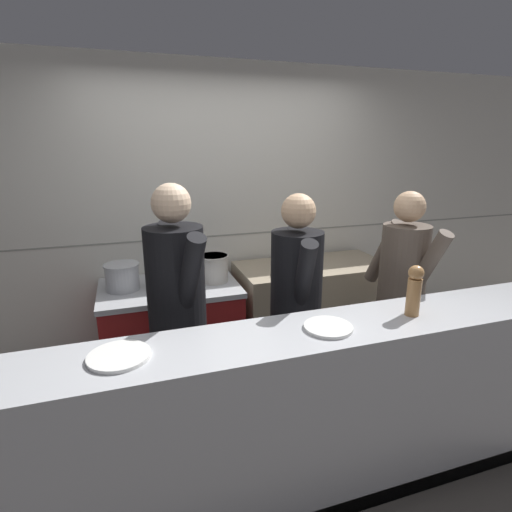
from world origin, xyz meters
TOP-DOWN VIEW (x-y plane):
  - ground_plane at (0.00, 0.00)m, footprint 14.00×14.00m
  - wall_back_tiled at (0.00, 1.50)m, footprint 8.00×0.06m
  - oven_range at (-0.56, 1.10)m, footprint 1.07×0.71m
  - prep_counter at (0.69, 1.10)m, footprint 1.32×0.65m
  - pass_counter at (0.14, -0.24)m, footprint 3.27×0.45m
  - stock_pot at (-0.90, 1.13)m, footprint 0.26×0.26m
  - sauce_pot at (-0.59, 1.10)m, footprint 0.24×0.24m
  - braising_pot at (-0.20, 1.10)m, footprint 0.24×0.24m
  - chefs_knife at (0.36, 0.95)m, footprint 0.34×0.14m
  - plated_dish_main at (-0.92, -0.22)m, footprint 0.28×0.28m
  - plated_dish_appetiser at (0.10, -0.26)m, footprint 0.25×0.25m
  - pepper_mill at (0.63, -0.25)m, footprint 0.08×0.08m
  - chef_head_cook at (-0.59, 0.38)m, footprint 0.43×0.75m
  - chef_sous at (0.18, 0.32)m, footprint 0.40×0.72m
  - chef_line at (1.03, 0.35)m, footprint 0.39×0.71m

SIDE VIEW (x-z plane):
  - ground_plane at x=0.00m, z-range 0.00..0.00m
  - oven_range at x=-0.56m, z-range 0.00..0.86m
  - prep_counter at x=0.69m, z-range 0.00..0.91m
  - pass_counter at x=0.14m, z-range 0.00..1.02m
  - chef_line at x=1.03m, z-range 0.09..1.72m
  - chef_sous at x=0.18m, z-range 0.09..1.74m
  - chefs_knife at x=0.36m, z-range 0.91..0.93m
  - sauce_pot at x=-0.59m, z-range 0.87..1.01m
  - chef_head_cook at x=-0.59m, z-range 0.10..1.83m
  - stock_pot at x=-0.90m, z-range 0.87..1.07m
  - braising_pot at x=-0.20m, z-range 0.87..1.09m
  - plated_dish_main at x=-0.92m, z-range 1.02..1.04m
  - plated_dish_appetiser at x=0.10m, z-range 1.02..1.04m
  - pepper_mill at x=0.63m, z-range 1.03..1.32m
  - wall_back_tiled at x=0.00m, z-range 0.00..2.60m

